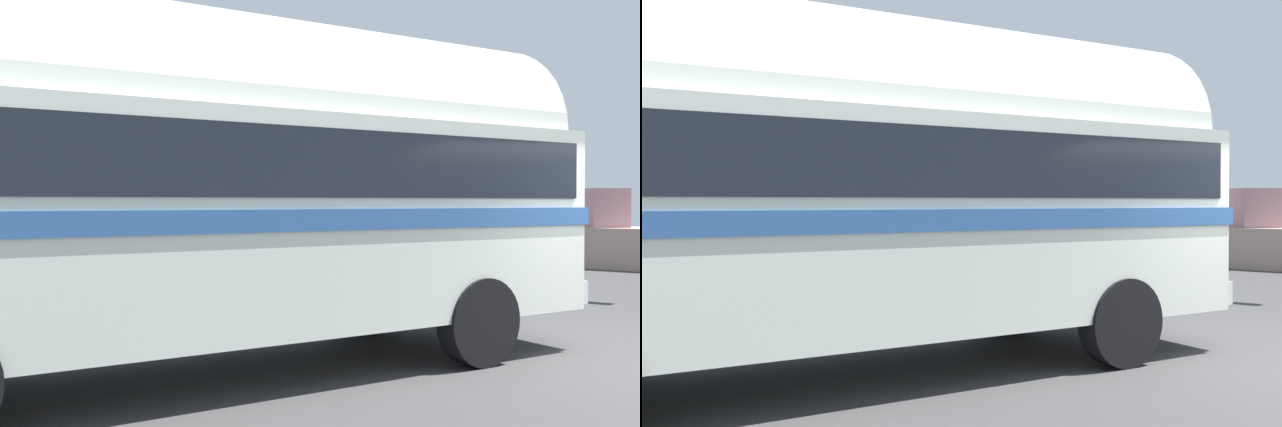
{
  "view_description": "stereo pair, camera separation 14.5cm",
  "coord_description": "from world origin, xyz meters",
  "views": [
    {
      "loc": [
        0.91,
        -8.23,
        1.8
      ],
      "look_at": [
        -3.71,
        -1.72,
        1.66
      ],
      "focal_mm": 39.81,
      "sensor_mm": 36.0,
      "label": 1
    },
    {
      "loc": [
        1.03,
        -8.15,
        1.8
      ],
      "look_at": [
        -3.71,
        -1.72,
        1.66
      ],
      "focal_mm": 39.81,
      "sensor_mm": 36.0,
      "label": 2
    }
  ],
  "objects": [
    {
      "name": "vintage_coach",
      "position": [
        -4.14,
        -2.98,
        2.05
      ],
      "size": [
        5.6,
        8.83,
        3.7
      ],
      "rotation": [
        0.0,
        0.0,
        -0.41
      ],
      "color": "black",
      "rests_on": "ground"
    }
  ]
}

